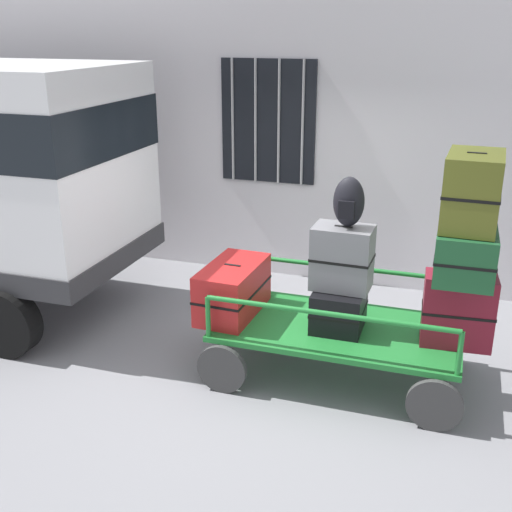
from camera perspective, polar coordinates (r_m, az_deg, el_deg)
name	(u,v)px	position (r m, az deg, el deg)	size (l,w,h in m)	color
ground_plane	(271,357)	(6.40, 1.36, -9.06)	(40.00, 40.00, 0.00)	gray
building_wall	(329,81)	(7.89, 6.63, 15.46)	(12.00, 0.38, 5.00)	silver
luggage_cart	(338,336)	(5.95, 7.39, -7.14)	(2.31, 1.28, 0.51)	#1E722D
cart_railing	(340,294)	(5.77, 7.58, -3.40)	(2.18, 1.14, 0.40)	#1E722D
suitcase_left_bottom	(233,289)	(6.04, -2.11, -3.00)	(0.51, 0.91, 0.49)	#B21E1E
suitcase_midleft_bottom	(339,309)	(5.82, 7.49, -4.74)	(0.46, 0.53, 0.38)	black
suitcase_midleft_middle	(342,258)	(5.67, 7.80, -0.14)	(0.54, 0.38, 0.58)	slate
suitcase_center_bottom	(458,310)	(5.68, 17.77, -4.71)	(0.62, 0.35, 0.65)	maroon
suitcase_center_middle	(465,250)	(5.55, 18.37, 0.56)	(0.49, 0.91, 0.42)	#194C28
suitcase_center_top	(473,191)	(5.36, 18.96, 5.60)	(0.47, 0.70, 0.61)	#4C5119
backpack	(349,202)	(5.51, 8.37, 4.83)	(0.27, 0.22, 0.44)	black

